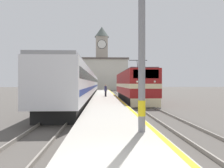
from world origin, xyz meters
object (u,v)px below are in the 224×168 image
(passenger_train, at_px, (86,84))
(catenary_mast, at_px, (144,24))
(clock_tower, at_px, (102,56))
(locomotive_train, at_px, (132,86))
(person_on_platform, at_px, (106,90))

(passenger_train, height_order, catenary_mast, catenary_mast)
(clock_tower, bearing_deg, locomotive_train, -85.46)
(locomotive_train, relative_size, clock_tower, 0.78)
(passenger_train, xyz_separation_m, person_on_platform, (3.16, -6.24, -0.81))
(locomotive_train, relative_size, catenary_mast, 2.07)
(passenger_train, bearing_deg, catenary_mast, -81.55)
(catenary_mast, bearing_deg, locomotive_train, 83.14)
(clock_tower, bearing_deg, person_on_platform, -89.43)
(catenary_mast, xyz_separation_m, clock_tower, (-1.51, 68.32, 7.30))
(catenary_mast, height_order, person_on_platform, catenary_mast)
(locomotive_train, xyz_separation_m, clock_tower, (-3.87, 48.74, 9.90))
(clock_tower, bearing_deg, catenary_mast, -88.73)
(catenary_mast, bearing_deg, passenger_train, 98.45)
(passenger_train, relative_size, clock_tower, 2.35)
(person_on_platform, bearing_deg, passenger_train, 116.87)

